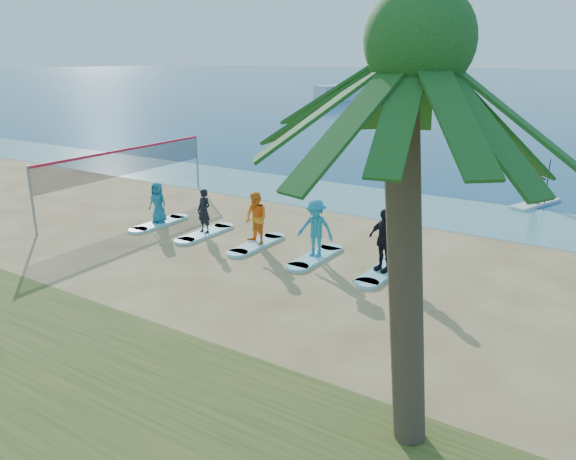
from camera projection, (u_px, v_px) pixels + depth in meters
The scene contains 17 objects.
ground at pixel (213, 276), 16.14m from camera, with size 600.00×600.00×0.00m, color tan.
shallow_water at pixel (370, 201), 24.53m from camera, with size 600.00×600.00×0.00m, color teal.
volleyball_net at pixel (126, 162), 23.02m from camera, with size 0.54×9.08×2.50m.
palm_tree at pixel (419, 45), 7.50m from camera, with size 5.60×5.60×7.47m.
paddleboard at pixel (535, 203), 23.92m from camera, with size 0.70×3.00×0.12m, color silver.
paddleboarder at pixel (538, 183), 23.66m from camera, with size 1.53×0.49×1.65m, color tan.
boat_offshore_a at pixel (344, 100), 81.38m from camera, with size 2.74×9.11×2.14m, color silver.
surfboard_0 at pixel (159, 223), 21.12m from camera, with size 0.70×2.20×0.09m, color #95E2E6.
student_0 at pixel (158, 203), 20.88m from camera, with size 0.74×0.48×1.52m, color #1C6E87.
surfboard_1 at pixel (205, 233), 19.93m from camera, with size 0.70×2.20×0.09m, color #95E2E6.
student_1 at pixel (204, 211), 19.69m from camera, with size 0.57×0.37×1.56m, color black.
surfboard_2 at pixel (257, 244), 18.75m from camera, with size 0.70×2.20×0.09m, color #95E2E6.
student_2 at pixel (256, 218), 18.48m from camera, with size 0.84×0.66×1.73m, color orange.
surfboard_3 at pixel (315, 257), 17.56m from camera, with size 0.70×2.20×0.09m, color #95E2E6.
student_3 at pixel (316, 228), 17.28m from camera, with size 1.17×0.67×1.81m, color teal.
surfboard_4 at pixel (382, 272), 16.37m from camera, with size 0.70×2.20×0.09m, color #95E2E6.
student_4 at pixel (384, 240), 16.08m from camera, with size 1.09×0.45×1.85m, color black.
Camera 1 is at (10.04, -11.39, 6.05)m, focal length 35.00 mm.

